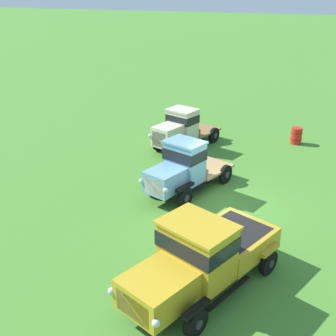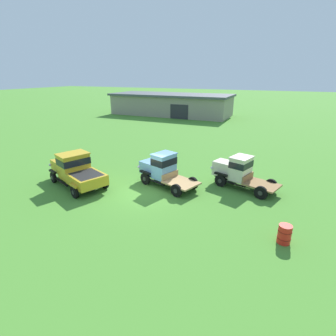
{
  "view_description": "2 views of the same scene",
  "coord_description": "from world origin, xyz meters",
  "views": [
    {
      "loc": [
        -14.28,
        -3.33,
        7.99
      ],
      "look_at": [
        0.61,
        2.41,
        1.0
      ],
      "focal_mm": 45.0,
      "sensor_mm": 36.0,
      "label": 1
    },
    {
      "loc": [
        7.73,
        -13.41,
        7.25
      ],
      "look_at": [
        0.61,
        2.41,
        1.0
      ],
      "focal_mm": 28.0,
      "sensor_mm": 36.0,
      "label": 2
    }
  ],
  "objects": [
    {
      "name": "vintage_truck_midrow_center",
      "position": [
        5.26,
        3.53,
        1.12
      ],
      "size": [
        4.74,
        2.86,
        2.15
      ],
      "color": "black",
      "rests_on": "ground"
    },
    {
      "name": "vintage_truck_second_in_line",
      "position": [
        0.49,
        1.75,
        1.16
      ],
      "size": [
        4.82,
        3.0,
        2.27
      ],
      "color": "black",
      "rests_on": "ground"
    },
    {
      "name": "vintage_truck_foreground_near",
      "position": [
        -4.9,
        -0.71,
        1.1
      ],
      "size": [
        5.61,
        3.75,
        2.21
      ],
      "color": "black",
      "rests_on": "ground"
    },
    {
      "name": "oil_drum_beside_row",
      "position": [
        8.38,
        -2.06,
        0.45
      ],
      "size": [
        0.62,
        0.62,
        0.89
      ],
      "color": "red",
      "rests_on": "ground"
    },
    {
      "name": "ground_plane",
      "position": [
        0.0,
        0.0,
        0.0
      ],
      "size": [
        240.0,
        240.0,
        0.0
      ],
      "primitive_type": "plane",
      "color": "#47842D"
    }
  ]
}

